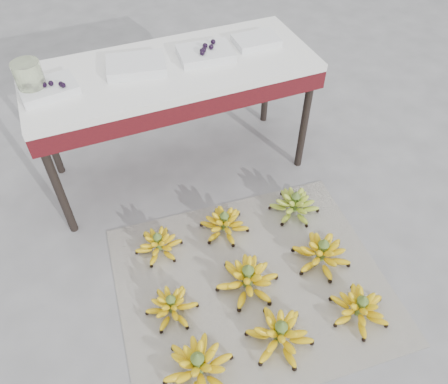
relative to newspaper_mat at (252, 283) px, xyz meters
name	(u,v)px	position (x,y,z in m)	size (l,w,h in m)	color
ground	(243,284)	(-0.04, 0.01, 0.00)	(60.00, 60.00, 0.00)	slate
newspaper_mat	(252,283)	(0.00, 0.00, 0.00)	(1.25, 1.05, 0.01)	silver
bunch_front_left	(198,366)	(-0.38, -0.30, 0.06)	(0.33, 0.33, 0.18)	yellow
bunch_front_center	(280,334)	(-0.01, -0.30, 0.06)	(0.31, 0.31, 0.17)	yellow
bunch_front_right	(359,308)	(0.37, -0.33, 0.06)	(0.28, 0.28, 0.16)	yellow
bunch_mid_left	(172,306)	(-0.40, 0.00, 0.05)	(0.30, 0.30, 0.14)	yellow
bunch_mid_center	(248,279)	(-0.03, -0.01, 0.06)	(0.35, 0.35, 0.18)	yellow
bunch_mid_right	(321,253)	(0.37, -0.01, 0.06)	(0.31, 0.31, 0.17)	yellow
bunch_back_left	(159,244)	(-0.35, 0.35, 0.05)	(0.30, 0.30, 0.14)	yellow
bunch_back_center	(224,224)	(0.00, 0.35, 0.06)	(0.27, 0.27, 0.15)	yellow
bunch_back_right	(294,205)	(0.40, 0.32, 0.06)	(0.35, 0.35, 0.16)	#85B831
vendor_table	(172,79)	(-0.06, 0.90, 0.61)	(1.44, 0.58, 0.69)	black
tray_far_left	(48,89)	(-0.64, 0.88, 0.71)	(0.27, 0.21, 0.06)	silver
tray_left	(136,65)	(-0.22, 0.92, 0.71)	(0.31, 0.25, 0.04)	silver
tray_right	(206,53)	(0.13, 0.90, 0.71)	(0.28, 0.22, 0.07)	silver
tray_far_right	(256,41)	(0.42, 0.93, 0.71)	(0.23, 0.17, 0.04)	silver
glass_jar	(30,78)	(-0.70, 0.90, 0.77)	(0.12, 0.12, 0.15)	beige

